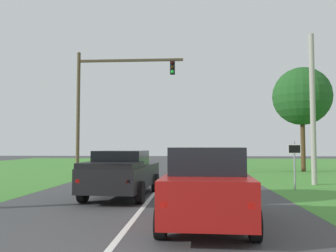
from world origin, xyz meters
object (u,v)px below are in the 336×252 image
at_px(red_suv_near, 207,184).
at_px(utility_pole_right, 313,109).
at_px(pickup_truck_lead, 122,173).
at_px(keep_moving_sign, 295,159).
at_px(traffic_light, 104,95).
at_px(oak_tree_right, 302,96).

height_order(red_suv_near, utility_pole_right, utility_pole_right).
xyz_separation_m(pickup_truck_lead, keep_moving_sign, (7.58, 2.85, 0.48)).
bearing_deg(keep_moving_sign, traffic_light, 148.11).
relative_size(red_suv_near, utility_pole_right, 0.61).
bearing_deg(red_suv_near, oak_tree_right, 66.82).
bearing_deg(pickup_truck_lead, traffic_light, 108.43).
xyz_separation_m(keep_moving_sign, utility_pole_right, (1.66, 2.33, 2.59)).
bearing_deg(red_suv_near, pickup_truck_lead, 123.43).
height_order(red_suv_near, pickup_truck_lead, red_suv_near).
height_order(traffic_light, keep_moving_sign, traffic_light).
distance_m(pickup_truck_lead, utility_pole_right, 11.03).
xyz_separation_m(red_suv_near, oak_tree_right, (8.57, 20.02, 5.03)).
distance_m(keep_moving_sign, utility_pole_right, 3.86).
relative_size(red_suv_near, keep_moving_sign, 2.19).
height_order(pickup_truck_lead, traffic_light, traffic_light).
relative_size(traffic_light, keep_moving_sign, 3.76).
xyz_separation_m(traffic_light, oak_tree_right, (14.93, 5.67, 0.54)).
relative_size(oak_tree_right, utility_pole_right, 1.04).
bearing_deg(traffic_light, red_suv_near, -66.12).
relative_size(traffic_light, oak_tree_right, 1.00).
height_order(traffic_light, utility_pole_right, traffic_light).
bearing_deg(utility_pole_right, pickup_truck_lead, -150.74).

